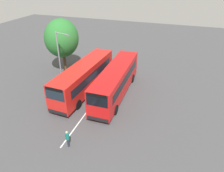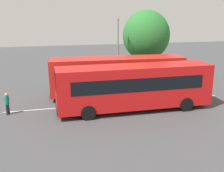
# 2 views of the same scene
# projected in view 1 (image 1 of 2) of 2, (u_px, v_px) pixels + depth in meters

# --- Properties ---
(ground_plane) EXTENTS (80.56, 80.56, 0.00)m
(ground_plane) POSITION_uv_depth(u_px,v_px,m) (99.00, 95.00, 24.32)
(ground_plane) COLOR #424244
(bus_far_left) EXTENTS (11.62, 2.95, 3.40)m
(bus_far_left) POSITION_uv_depth(u_px,v_px,m) (84.00, 77.00, 24.29)
(bus_far_left) COLOR red
(bus_far_left) RESTS_ON ground
(bus_center_left) EXTENTS (11.55, 2.64, 3.40)m
(bus_center_left) POSITION_uv_depth(u_px,v_px,m) (116.00, 80.00, 23.49)
(bus_center_left) COLOR red
(bus_center_left) RESTS_ON ground
(pedestrian) EXTENTS (0.45, 0.45, 1.62)m
(pedestrian) POSITION_uv_depth(u_px,v_px,m) (67.00, 138.00, 16.76)
(pedestrian) COLOR #232833
(pedestrian) RESTS_ON ground
(street_lamp) EXTENTS (0.68, 2.19, 6.65)m
(street_lamp) POSITION_uv_depth(u_px,v_px,m) (60.00, 55.00, 25.17)
(street_lamp) COLOR gray
(street_lamp) RESTS_ON ground
(depot_tree) EXTENTS (5.04, 4.53, 7.38)m
(depot_tree) POSITION_uv_depth(u_px,v_px,m) (62.00, 38.00, 28.20)
(depot_tree) COLOR #4C3823
(depot_tree) RESTS_ON ground
(lane_stripe_outer_left) EXTENTS (17.68, 0.31, 0.01)m
(lane_stripe_outer_left) POSITION_uv_depth(u_px,v_px,m) (99.00, 95.00, 24.32)
(lane_stripe_outer_left) COLOR silver
(lane_stripe_outer_left) RESTS_ON ground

